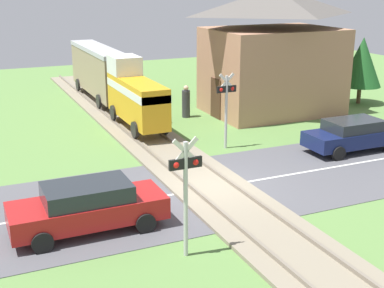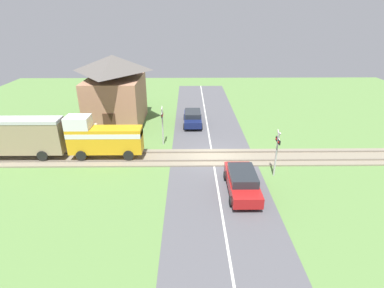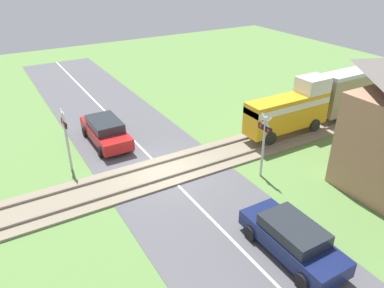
{
  "view_description": "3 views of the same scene",
  "coord_description": "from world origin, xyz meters",
  "px_view_note": "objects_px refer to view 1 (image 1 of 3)",
  "views": [
    {
      "loc": [
        -7.73,
        -15.74,
        7.11
      ],
      "look_at": [
        0.0,
        1.59,
        1.2
      ],
      "focal_mm": 50.0,
      "sensor_mm": 36.0,
      "label": 1
    },
    {
      "loc": [
        -20.5,
        1.83,
        10.37
      ],
      "look_at": [
        0.0,
        1.59,
        1.2
      ],
      "focal_mm": 28.0,
      "sensor_mm": 36.0,
      "label": 2
    },
    {
      "loc": [
        14.6,
        -6.98,
        10.06
      ],
      "look_at": [
        0.0,
        1.59,
        1.2
      ],
      "focal_mm": 35.0,
      "sensor_mm": 36.0,
      "label": 3
    }
  ],
  "objects_px": {
    "pedestrian_by_station": "(186,103)",
    "station_building": "(273,53)",
    "crossing_signal_east_approach": "(226,101)",
    "car_near_crossing": "(88,206)",
    "crossing_signal_west_approach": "(186,182)",
    "train": "(111,78)",
    "car_far_side": "(353,134)"
  },
  "relations": [
    {
      "from": "car_near_crossing",
      "to": "pedestrian_by_station",
      "type": "bearing_deg",
      "value": 54.48
    },
    {
      "from": "car_far_side",
      "to": "crossing_signal_east_approach",
      "type": "xyz_separation_m",
      "value": [
        -4.78,
        2.55,
        1.37
      ]
    },
    {
      "from": "car_near_crossing",
      "to": "crossing_signal_east_approach",
      "type": "bearing_deg",
      "value": 36.48
    },
    {
      "from": "crossing_signal_east_approach",
      "to": "station_building",
      "type": "height_order",
      "value": "station_building"
    },
    {
      "from": "train",
      "to": "station_building",
      "type": "xyz_separation_m",
      "value": [
        8.01,
        -3.58,
        1.36
      ]
    },
    {
      "from": "train",
      "to": "station_building",
      "type": "relative_size",
      "value": 1.91
    },
    {
      "from": "train",
      "to": "pedestrian_by_station",
      "type": "xyz_separation_m",
      "value": [
        3.25,
        -2.79,
        -1.09
      ]
    },
    {
      "from": "car_near_crossing",
      "to": "pedestrian_by_station",
      "type": "height_order",
      "value": "pedestrian_by_station"
    },
    {
      "from": "car_near_crossing",
      "to": "car_far_side",
      "type": "height_order",
      "value": "car_near_crossing"
    },
    {
      "from": "car_near_crossing",
      "to": "crossing_signal_west_approach",
      "type": "bearing_deg",
      "value": -51.83
    },
    {
      "from": "train",
      "to": "crossing_signal_west_approach",
      "type": "relative_size",
      "value": 4.23
    },
    {
      "from": "car_near_crossing",
      "to": "car_far_side",
      "type": "distance_m",
      "value": 12.47
    },
    {
      "from": "train",
      "to": "crossing_signal_west_approach",
      "type": "distance_m",
      "value": 16.67
    },
    {
      "from": "crossing_signal_east_approach",
      "to": "station_building",
      "type": "xyz_separation_m",
      "value": [
        5.34,
        4.88,
        1.13
      ]
    },
    {
      "from": "crossing_signal_west_approach",
      "to": "pedestrian_by_station",
      "type": "height_order",
      "value": "crossing_signal_west_approach"
    },
    {
      "from": "pedestrian_by_station",
      "to": "crossing_signal_east_approach",
      "type": "bearing_deg",
      "value": -95.84
    },
    {
      "from": "car_near_crossing",
      "to": "crossing_signal_west_approach",
      "type": "distance_m",
      "value": 3.51
    },
    {
      "from": "station_building",
      "to": "pedestrian_by_station",
      "type": "bearing_deg",
      "value": 170.59
    },
    {
      "from": "crossing_signal_west_approach",
      "to": "pedestrian_by_station",
      "type": "xyz_separation_m",
      "value": [
        5.92,
        13.66,
        -1.32
      ]
    },
    {
      "from": "pedestrian_by_station",
      "to": "station_building",
      "type": "bearing_deg",
      "value": -9.41
    },
    {
      "from": "crossing_signal_east_approach",
      "to": "pedestrian_by_station",
      "type": "relative_size",
      "value": 1.92
    },
    {
      "from": "crossing_signal_east_approach",
      "to": "pedestrian_by_station",
      "type": "xyz_separation_m",
      "value": [
        0.58,
        5.67,
        -1.32
      ]
    },
    {
      "from": "train",
      "to": "crossing_signal_east_approach",
      "type": "height_order",
      "value": "train"
    },
    {
      "from": "car_near_crossing",
      "to": "station_building",
      "type": "height_order",
      "value": "station_building"
    },
    {
      "from": "pedestrian_by_station",
      "to": "car_near_crossing",
      "type": "bearing_deg",
      "value": -125.52
    },
    {
      "from": "car_far_side",
      "to": "station_building",
      "type": "bearing_deg",
      "value": 85.71
    },
    {
      "from": "car_near_crossing",
      "to": "pedestrian_by_station",
      "type": "xyz_separation_m",
      "value": [
        7.93,
        11.11,
        0.01
      ]
    },
    {
      "from": "car_far_side",
      "to": "crossing_signal_west_approach",
      "type": "bearing_deg",
      "value": -151.78
    },
    {
      "from": "train",
      "to": "car_far_side",
      "type": "height_order",
      "value": "train"
    },
    {
      "from": "car_near_crossing",
      "to": "crossing_signal_east_approach",
      "type": "height_order",
      "value": "crossing_signal_east_approach"
    },
    {
      "from": "car_far_side",
      "to": "station_building",
      "type": "relative_size",
      "value": 0.58
    },
    {
      "from": "car_near_crossing",
      "to": "car_far_side",
      "type": "xyz_separation_m",
      "value": [
        12.13,
        2.88,
        -0.03
      ]
    }
  ]
}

